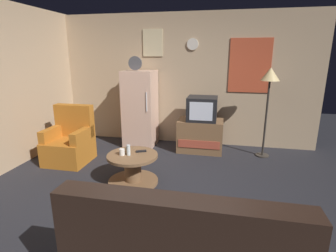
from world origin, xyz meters
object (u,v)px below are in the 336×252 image
fridge (140,109)px  coffee_table (133,169)px  crt_tv (202,109)px  wine_glass (128,150)px  mug_ceramic_white (122,152)px  tv_stand (200,136)px  mug_ceramic_tan (128,150)px  standing_lamp (270,81)px  armchair (70,142)px  remote_control (141,151)px

fridge → coffee_table: fridge is taller
crt_tv → coffee_table: 1.84m
wine_glass → mug_ceramic_white: 0.10m
tv_stand → wine_glass: bearing=-119.3°
wine_glass → crt_tv: bearing=60.1°
crt_tv → mug_ceramic_tan: 1.78m
standing_lamp → mug_ceramic_white: (-2.11, -1.52, -0.88)m
coffee_table → armchair: (-1.33, 0.55, 0.12)m
coffee_table → mug_ceramic_tan: 0.28m
fridge → mug_ceramic_white: (0.26, -1.68, -0.27)m
tv_stand → wine_glass: size_ratio=5.60×
standing_lamp → mug_ceramic_white: standing_lamp is taller
standing_lamp → mug_ceramic_tan: (-2.05, -1.45, -0.88)m
crt_tv → mug_ceramic_white: (-0.98, -1.56, -0.35)m
crt_tv → armchair: bearing=-156.0°
mug_ceramic_tan → fridge: bearing=101.2°
standing_lamp → wine_glass: (-2.02, -1.51, -0.85)m
standing_lamp → mug_ceramic_white: 2.75m
armchair → tv_stand: bearing=24.2°
fridge → armchair: size_ratio=1.84×
coffee_table → fridge: bearing=103.5°
coffee_table → remote_control: remote_control is taller
wine_glass → mug_ceramic_white: size_ratio=1.67×
mug_ceramic_tan → remote_control: mug_ceramic_tan is taller
remote_control → armchair: bearing=137.1°
fridge → mug_ceramic_white: fridge is taller
mug_ceramic_tan → crt_tv: bearing=58.1°
tv_stand → crt_tv: crt_tv is taller
tv_stand → remote_control: 1.58m
coffee_table → mug_ceramic_white: (-0.13, -0.05, 0.26)m
tv_stand → standing_lamp: bearing=-2.0°
crt_tv → coffee_table: size_ratio=0.75×
mug_ceramic_tan → remote_control: 0.19m
remote_control → tv_stand: bearing=36.1°
remote_control → fridge: bearing=81.7°
remote_control → mug_ceramic_white: bearing=-169.2°
crt_tv → coffee_table: (-0.85, -1.52, -0.61)m
armchair → remote_control: bearing=-16.8°
standing_lamp → armchair: standing_lamp is taller
remote_control → armchair: size_ratio=0.16×
tv_stand → mug_ceramic_white: (-0.96, -1.56, 0.18)m
mug_ceramic_tan → wine_glass: bearing=-61.9°
standing_lamp → coffee_table: standing_lamp is taller
tv_stand → armchair: (-2.15, -0.97, 0.03)m
mug_ceramic_white → wine_glass: bearing=9.6°
armchair → standing_lamp: bearing=15.7°
standing_lamp → armchair: (-3.30, -0.93, -1.02)m
tv_stand → mug_ceramic_white: size_ratio=9.33×
fridge → standing_lamp: bearing=-3.9°
fridge → crt_tv: (1.24, -0.12, 0.07)m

